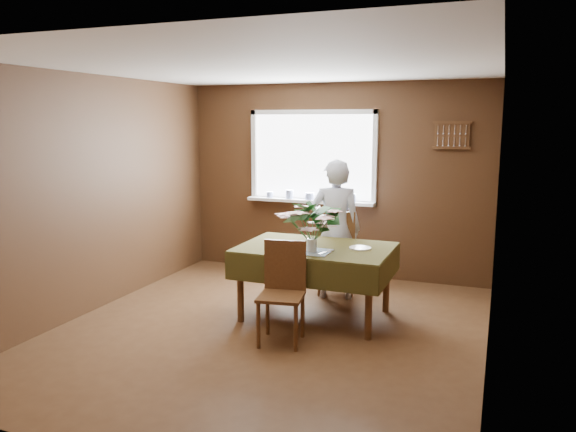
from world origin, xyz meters
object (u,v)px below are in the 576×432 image
at_px(dining_table, 315,255).
at_px(flower_bouquet, 312,222).
at_px(seated_woman, 335,229).
at_px(chair_far, 336,249).
at_px(chair_near, 283,287).

height_order(dining_table, flower_bouquet, flower_bouquet).
bearing_deg(dining_table, seated_woman, 90.00).
bearing_deg(flower_bouquet, chair_far, 92.90).
height_order(chair_near, seated_woman, seated_woman).
distance_m(seated_woman, flower_bouquet, 0.98).
height_order(seated_woman, flower_bouquet, seated_woman).
height_order(chair_far, flower_bouquet, flower_bouquet).
xyz_separation_m(chair_far, seated_woman, (0.02, -0.11, 0.26)).
relative_size(chair_far, flower_bouquet, 1.89).
xyz_separation_m(chair_far, chair_near, (-0.07, -1.51, -0.04)).
distance_m(dining_table, chair_far, 0.82).
xyz_separation_m(chair_near, seated_woman, (0.09, 1.40, 0.29)).
distance_m(dining_table, seated_woman, 0.72).
relative_size(seated_woman, flower_bouquet, 3.02).
distance_m(dining_table, chair_near, 0.71).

